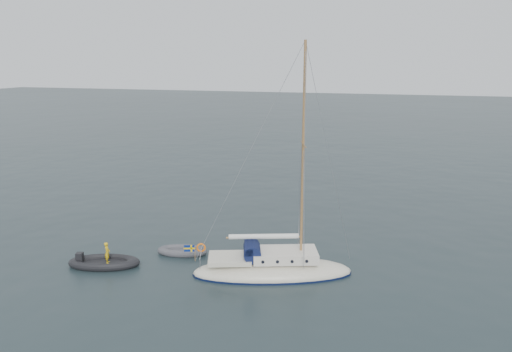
% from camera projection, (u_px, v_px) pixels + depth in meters
% --- Properties ---
extents(ground, '(300.00, 300.00, 0.00)m').
position_uv_depth(ground, '(250.00, 268.00, 28.18)').
color(ground, black).
rests_on(ground, ground).
extents(sailboat, '(9.13, 2.74, 13.00)m').
position_uv_depth(sailboat, '(273.00, 258.00, 27.05)').
color(sailboat, beige).
rests_on(sailboat, ground).
extents(dinghy, '(3.05, 1.38, 0.44)m').
position_uv_depth(dinghy, '(182.00, 251.00, 30.13)').
color(dinghy, '#505056').
rests_on(dinghy, ground).
extents(rib, '(4.08, 1.86, 1.44)m').
position_uv_depth(rib, '(104.00, 262.00, 28.37)').
color(rib, black).
rests_on(rib, ground).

